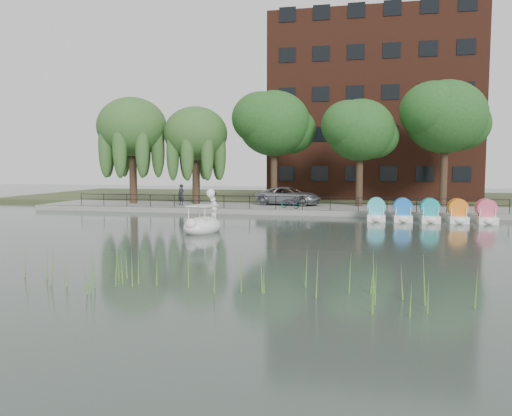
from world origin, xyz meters
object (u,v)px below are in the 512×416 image
(minivan, at_px, (289,195))
(pedestrian, at_px, (181,193))
(swan_boat, at_px, (203,223))
(bicycle, at_px, (290,202))

(minivan, height_order, pedestrian, pedestrian)
(swan_boat, bearing_deg, pedestrian, 128.29)
(bicycle, height_order, swan_boat, swan_boat)
(minivan, bearing_deg, pedestrian, 112.81)
(bicycle, bearing_deg, minivan, 39.26)
(minivan, distance_m, bicycle, 2.96)
(swan_boat, bearing_deg, minivan, 92.30)
(bicycle, height_order, pedestrian, pedestrian)
(minivan, height_order, swan_boat, swan_boat)
(bicycle, bearing_deg, swan_boat, -166.86)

